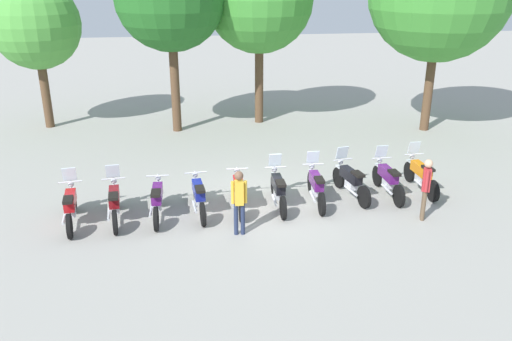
# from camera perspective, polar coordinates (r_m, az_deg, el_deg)

# --- Properties ---
(ground_plane) EXTENTS (80.00, 80.00, 0.00)m
(ground_plane) POSITION_cam_1_polar(r_m,az_deg,el_deg) (14.92, 0.26, -3.91)
(ground_plane) COLOR #9E9B93
(motorcycle_0) EXTENTS (0.62, 2.19, 1.37)m
(motorcycle_0) POSITION_cam_1_polar(r_m,az_deg,el_deg) (14.57, -19.50, -3.63)
(motorcycle_0) COLOR black
(motorcycle_0) RESTS_ON ground_plane
(motorcycle_1) EXTENTS (0.62, 2.19, 1.37)m
(motorcycle_1) POSITION_cam_1_polar(r_m,az_deg,el_deg) (14.44, -15.11, -3.33)
(motorcycle_1) COLOR black
(motorcycle_1) RESTS_ON ground_plane
(motorcycle_2) EXTENTS (0.62, 2.19, 0.99)m
(motorcycle_2) POSITION_cam_1_polar(r_m,az_deg,el_deg) (14.37, -10.67, -3.12)
(motorcycle_2) COLOR black
(motorcycle_2) RESTS_ON ground_plane
(motorcycle_3) EXTENTS (0.62, 2.19, 0.99)m
(motorcycle_3) POSITION_cam_1_polar(r_m,az_deg,el_deg) (14.44, -6.25, -2.74)
(motorcycle_3) COLOR black
(motorcycle_3) RESTS_ON ground_plane
(motorcycle_4) EXTENTS (0.62, 2.19, 0.99)m
(motorcycle_4) POSITION_cam_1_polar(r_m,az_deg,el_deg) (14.62, -1.89, -2.31)
(motorcycle_4) COLOR black
(motorcycle_4) RESTS_ON ground_plane
(motorcycle_5) EXTENTS (0.62, 2.19, 1.37)m
(motorcycle_5) POSITION_cam_1_polar(r_m,az_deg,el_deg) (14.75, 2.42, -2.04)
(motorcycle_5) COLOR black
(motorcycle_5) RESTS_ON ground_plane
(motorcycle_6) EXTENTS (0.62, 2.19, 1.37)m
(motorcycle_6) POSITION_cam_1_polar(r_m,az_deg,el_deg) (15.06, 6.54, -1.66)
(motorcycle_6) COLOR black
(motorcycle_6) RESTS_ON ground_plane
(motorcycle_7) EXTENTS (0.68, 2.17, 1.37)m
(motorcycle_7) POSITION_cam_1_polar(r_m,az_deg,el_deg) (15.60, 10.23, -1.04)
(motorcycle_7) COLOR black
(motorcycle_7) RESTS_ON ground_plane
(motorcycle_8) EXTENTS (0.62, 2.19, 1.37)m
(motorcycle_8) POSITION_cam_1_polar(r_m,az_deg,el_deg) (15.93, 14.12, -0.88)
(motorcycle_8) COLOR black
(motorcycle_8) RESTS_ON ground_plane
(motorcycle_9) EXTENTS (0.62, 2.19, 1.37)m
(motorcycle_9) POSITION_cam_1_polar(r_m,az_deg,el_deg) (16.54, 17.46, -0.41)
(motorcycle_9) COLOR black
(motorcycle_9) RESTS_ON ground_plane
(person_0) EXTENTS (0.29, 0.40, 1.70)m
(person_0) POSITION_cam_1_polar(r_m,az_deg,el_deg) (14.50, 17.99, -1.47)
(person_0) COLOR brown
(person_0) RESTS_ON ground_plane
(person_1) EXTENTS (0.40, 0.23, 1.71)m
(person_1) POSITION_cam_1_polar(r_m,az_deg,el_deg) (13.00, -1.84, -3.00)
(person_1) COLOR #232D4C
(person_1) RESTS_ON ground_plane
(tree_0) EXTENTS (3.53, 3.53, 5.98)m
(tree_0) POSITION_cam_1_polar(r_m,az_deg,el_deg) (23.29, -22.83, 14.35)
(tree_0) COLOR brown
(tree_0) RESTS_ON ground_plane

